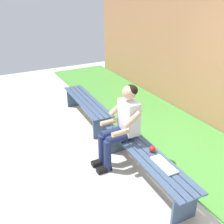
{
  "coord_description": "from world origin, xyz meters",
  "views": [
    {
      "loc": [
        -2.34,
        1.79,
        2.45
      ],
      "look_at": [
        0.73,
        0.15,
        0.78
      ],
      "focal_mm": 41.97,
      "sensor_mm": 36.0,
      "label": 1
    }
  ],
  "objects_px": {
    "apple": "(152,149)",
    "person_seated": "(122,123)",
    "book_open": "(164,165)",
    "bench_far": "(87,105)",
    "bench_near": "(147,160)"
  },
  "relations": [
    {
      "from": "bench_near",
      "to": "book_open",
      "type": "bearing_deg",
      "value": -173.12
    },
    {
      "from": "bench_far",
      "to": "person_seated",
      "type": "distance_m",
      "value": 1.61
    },
    {
      "from": "book_open",
      "to": "person_seated",
      "type": "bearing_deg",
      "value": 11.47
    },
    {
      "from": "bench_near",
      "to": "person_seated",
      "type": "relative_size",
      "value": 1.49
    },
    {
      "from": "bench_far",
      "to": "apple",
      "type": "distance_m",
      "value": 2.08
    },
    {
      "from": "bench_far",
      "to": "book_open",
      "type": "xyz_separation_m",
      "value": [
        -2.4,
        -0.04,
        0.11
      ]
    },
    {
      "from": "apple",
      "to": "book_open",
      "type": "relative_size",
      "value": 0.21
    },
    {
      "from": "person_seated",
      "to": "apple",
      "type": "height_order",
      "value": "person_seated"
    },
    {
      "from": "bench_near",
      "to": "bench_far",
      "type": "distance_m",
      "value": 2.1
    },
    {
      "from": "bench_near",
      "to": "book_open",
      "type": "distance_m",
      "value": 0.32
    },
    {
      "from": "bench_near",
      "to": "bench_far",
      "type": "height_order",
      "value": "same"
    },
    {
      "from": "apple",
      "to": "person_seated",
      "type": "bearing_deg",
      "value": 20.15
    },
    {
      "from": "bench_near",
      "to": "apple",
      "type": "height_order",
      "value": "apple"
    },
    {
      "from": "apple",
      "to": "bench_far",
      "type": "bearing_deg",
      "value": 2.45
    },
    {
      "from": "person_seated",
      "to": "book_open",
      "type": "relative_size",
      "value": 2.95
    }
  ]
}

